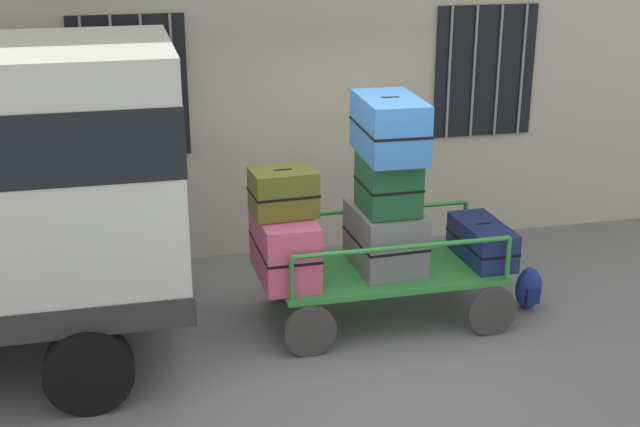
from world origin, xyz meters
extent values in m
plane|color=slate|center=(0.00, 0.00, 0.00)|extent=(40.00, 40.00, 0.00)
cube|color=#BCB29E|center=(0.00, 2.48, 2.50)|extent=(12.00, 0.30, 5.00)
cube|color=black|center=(-1.80, 2.31, 2.00)|extent=(1.20, 0.04, 1.50)
cylinder|color=gray|center=(-2.25, 2.27, 2.00)|extent=(0.03, 0.03, 1.50)
cylinder|color=gray|center=(-1.95, 2.27, 2.00)|extent=(0.03, 0.03, 1.50)
cylinder|color=gray|center=(-1.65, 2.27, 2.00)|extent=(0.03, 0.03, 1.50)
cylinder|color=gray|center=(-1.35, 2.27, 2.00)|extent=(0.03, 0.03, 1.50)
cube|color=black|center=(2.20, 2.31, 2.00)|extent=(1.20, 0.04, 1.50)
cylinder|color=gray|center=(1.75, 2.27, 2.00)|extent=(0.03, 0.03, 1.50)
cylinder|color=gray|center=(2.05, 2.27, 2.00)|extent=(0.03, 0.03, 1.50)
cylinder|color=gray|center=(2.35, 2.27, 2.00)|extent=(0.03, 0.03, 1.50)
cylinder|color=gray|center=(2.65, 2.27, 2.00)|extent=(0.03, 0.03, 1.50)
cylinder|color=black|center=(-2.32, -0.65, 0.35)|extent=(0.70, 0.22, 0.70)
cube|color=#2D8438|center=(0.43, 0.38, 0.50)|extent=(2.12, 1.12, 0.05)
cylinder|color=#383838|center=(1.30, -0.19, 0.24)|extent=(0.48, 0.06, 0.48)
cylinder|color=#383838|center=(1.30, 0.96, 0.24)|extent=(0.48, 0.06, 0.48)
cylinder|color=#383838|center=(-0.43, -0.19, 0.24)|extent=(0.48, 0.06, 0.48)
cylinder|color=#383838|center=(-0.43, 0.96, 0.24)|extent=(0.48, 0.06, 0.48)
cylinder|color=#2D8438|center=(1.45, -0.13, 0.73)|extent=(0.04, 0.04, 0.41)
cylinder|color=#2D8438|center=(1.45, 0.90, 0.73)|extent=(0.04, 0.04, 0.41)
cylinder|color=#2D8438|center=(-0.58, -0.13, 0.73)|extent=(0.04, 0.04, 0.41)
cylinder|color=#2D8438|center=(-0.58, 0.90, 0.73)|extent=(0.04, 0.04, 0.41)
cylinder|color=#2D8438|center=(0.43, -0.13, 0.94)|extent=(2.04, 0.04, 0.04)
cylinder|color=#2D8438|center=(0.43, 0.90, 0.94)|extent=(2.04, 0.04, 0.04)
cube|color=#CC4C72|center=(-0.54, 0.40, 0.83)|extent=(0.51, 0.96, 0.61)
cube|color=black|center=(-0.54, 0.40, 0.83)|extent=(0.52, 0.97, 0.02)
cube|color=black|center=(-0.54, 0.40, 1.13)|extent=(0.16, 0.03, 0.02)
cube|color=#4C5119|center=(-0.54, 0.40, 1.35)|extent=(0.60, 0.46, 0.42)
cube|color=black|center=(-0.54, 0.40, 1.35)|extent=(0.61, 0.47, 0.02)
cube|color=black|center=(-0.54, 0.40, 1.56)|extent=(0.16, 0.04, 0.02)
cube|color=slate|center=(0.43, 0.41, 0.82)|extent=(0.62, 0.86, 0.58)
cube|color=black|center=(0.43, 0.41, 0.82)|extent=(0.63, 0.87, 0.02)
cube|color=black|center=(0.43, 0.41, 1.11)|extent=(0.16, 0.04, 0.02)
cube|color=#194C28|center=(0.43, 0.35, 1.38)|extent=(0.49, 0.60, 0.52)
cube|color=black|center=(0.43, 0.35, 1.38)|extent=(0.50, 0.61, 0.02)
cube|color=black|center=(0.43, 0.35, 1.63)|extent=(0.16, 0.03, 0.02)
cube|color=#3372C6|center=(0.43, 0.37, 1.91)|extent=(0.54, 0.93, 0.54)
cube|color=black|center=(0.43, 0.37, 1.91)|extent=(0.55, 0.94, 0.02)
cube|color=black|center=(0.43, 0.37, 2.17)|extent=(0.16, 0.03, 0.02)
cube|color=navy|center=(1.41, 0.37, 0.71)|extent=(0.41, 0.86, 0.37)
cube|color=black|center=(1.41, 0.37, 0.71)|extent=(0.42, 0.87, 0.02)
cube|color=black|center=(1.41, 0.37, 0.89)|extent=(0.14, 0.03, 0.02)
ellipsoid|color=navy|center=(1.89, 0.24, 0.22)|extent=(0.27, 0.19, 0.44)
cube|color=navy|center=(1.89, 0.15, 0.18)|extent=(0.14, 0.06, 0.15)
camera|label=1|loc=(-1.92, -6.82, 3.77)|focal=48.15mm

